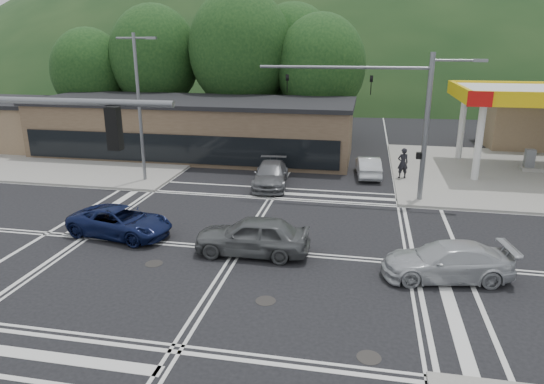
% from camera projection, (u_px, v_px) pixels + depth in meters
% --- Properties ---
extents(ground, '(120.00, 120.00, 0.00)m').
position_uv_depth(ground, '(239.00, 249.00, 20.76)').
color(ground, black).
rests_on(ground, ground).
extents(sidewalk_ne, '(16.00, 16.00, 0.15)m').
position_uv_depth(sidewalk_ne, '(516.00, 175.00, 32.07)').
color(sidewalk_ne, gray).
rests_on(sidewalk_ne, ground).
extents(sidewalk_nw, '(16.00, 16.00, 0.15)m').
position_uv_depth(sidewalk_nw, '(101.00, 155.00, 37.52)').
color(sidewalk_nw, gray).
rests_on(sidewalk_nw, ground).
extents(commercial_row, '(24.00, 8.00, 4.00)m').
position_uv_depth(commercial_row, '(194.00, 129.00, 37.55)').
color(commercial_row, brown).
rests_on(commercial_row, ground).
extents(commercial_nw, '(8.00, 7.00, 3.60)m').
position_uv_depth(commercial_nw, '(13.00, 125.00, 40.52)').
color(commercial_nw, '#846B4F').
rests_on(commercial_nw, ground).
extents(hill_north, '(252.00, 126.00, 140.00)m').
position_uv_depth(hill_north, '(344.00, 82.00, 105.07)').
color(hill_north, '#1A3618').
rests_on(hill_north, ground).
extents(tree_n_a, '(8.00, 8.00, 11.75)m').
position_uv_depth(tree_n_a, '(155.00, 57.00, 43.66)').
color(tree_n_a, '#382619').
rests_on(tree_n_a, ground).
extents(tree_n_b, '(9.00, 9.00, 12.98)m').
position_uv_depth(tree_n_b, '(241.00, 50.00, 42.01)').
color(tree_n_b, '#382619').
rests_on(tree_n_b, ground).
extents(tree_n_c, '(7.60, 7.60, 10.87)m').
position_uv_depth(tree_n_c, '(321.00, 66.00, 41.12)').
color(tree_n_c, '#382619').
rests_on(tree_n_c, ground).
extents(tree_n_d, '(6.80, 6.80, 9.76)m').
position_uv_depth(tree_n_d, '(90.00, 72.00, 44.20)').
color(tree_n_d, '#382619').
rests_on(tree_n_d, ground).
extents(tree_n_e, '(8.40, 8.40, 11.98)m').
position_uv_depth(tree_n_e, '(293.00, 56.00, 45.22)').
color(tree_n_e, '#382619').
rests_on(tree_n_e, ground).
extents(streetlight_nw, '(2.50, 0.25, 9.00)m').
position_uv_depth(streetlight_nw, '(140.00, 101.00, 29.22)').
color(streetlight_nw, slate).
rests_on(streetlight_nw, ground).
extents(signal_mast_ne, '(11.65, 0.30, 8.00)m').
position_uv_depth(signal_mast_ne, '(403.00, 109.00, 25.67)').
color(signal_mast_ne, slate).
rests_on(signal_mast_ne, ground).
extents(car_blue_west, '(5.09, 2.97, 1.33)m').
position_uv_depth(car_blue_west, '(120.00, 222.00, 22.07)').
color(car_blue_west, '#0E1740').
rests_on(car_blue_west, ground).
extents(car_grey_center, '(4.81, 2.02, 1.63)m').
position_uv_depth(car_grey_center, '(252.00, 236.00, 20.12)').
color(car_grey_center, '#535658').
rests_on(car_grey_center, ground).
extents(car_silver_east, '(5.02, 2.68, 1.39)m').
position_uv_depth(car_silver_east, '(447.00, 261.00, 18.07)').
color(car_silver_east, '#B6B9BE').
rests_on(car_silver_east, ground).
extents(car_queue_a, '(1.79, 4.16, 1.33)m').
position_uv_depth(car_queue_a, '(368.00, 166.00, 31.74)').
color(car_queue_a, silver).
rests_on(car_queue_a, ground).
extents(car_queue_b, '(2.50, 4.91, 1.60)m').
position_uv_depth(car_queue_b, '(319.00, 143.00, 38.26)').
color(car_queue_b, silver).
rests_on(car_queue_b, ground).
extents(car_northbound, '(2.51, 5.08, 1.42)m').
position_uv_depth(car_northbound, '(271.00, 175.00, 29.65)').
color(car_northbound, slate).
rests_on(car_northbound, ground).
extents(pedestrian, '(0.82, 0.66, 1.94)m').
position_uv_depth(pedestrian, '(403.00, 163.00, 30.76)').
color(pedestrian, black).
rests_on(pedestrian, sidewalk_ne).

